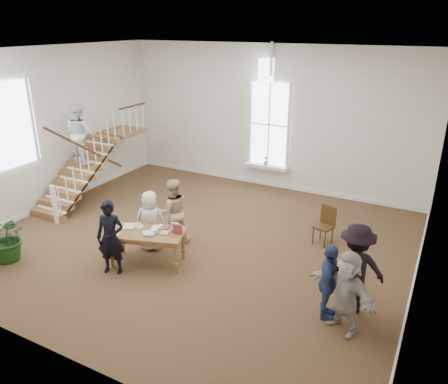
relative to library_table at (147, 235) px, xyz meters
The scene contains 12 objects.
ground 1.66m from the library_table, 73.70° to the left, with size 10.00×10.00×0.00m, color #452D1B.
room_shell 5.86m from the library_table, 85.86° to the left, with size 10.49×10.00×10.00m.
staircase 4.59m from the library_table, 150.76° to the left, with size 1.10×4.10×2.92m.
library_table is the anchor object (origin of this frame).
police_officer 0.81m from the library_table, 124.31° to the right, with size 0.60×0.40×1.65m, color black.
elderly_woman 0.69m from the library_table, 120.79° to the left, with size 0.71×0.46×1.45m, color silver.
person_yellow 1.10m from the library_table, 92.68° to the left, with size 0.80×0.62×1.65m, color tan.
woman_cluster_a 4.07m from the library_table, ahead, with size 0.87×0.36×1.48m, color navy.
woman_cluster_b 4.44m from the library_table, ahead, with size 1.14×0.66×1.77m, color black.
woman_cluster_c 4.43m from the library_table, ahead, with size 1.43×0.46×1.54m, color #B3A8A1.
floor_plant 3.17m from the library_table, 154.38° to the right, with size 0.99×0.86×1.10m, color #153A12.
side_chair 4.29m from the library_table, 41.18° to the left, with size 0.52×0.52×0.96m.
Camera 1 is at (5.12, -8.27, 5.10)m, focal length 35.00 mm.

